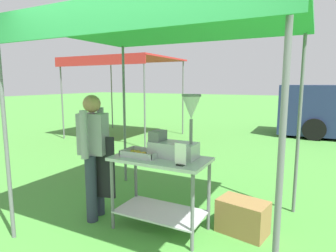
% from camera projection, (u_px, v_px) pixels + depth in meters
% --- Properties ---
extents(ground_plane, '(70.00, 70.00, 0.00)m').
position_uv_depth(ground_plane, '(258.00, 147.00, 7.94)').
color(ground_plane, '#478E38').
extents(stall_canopy, '(3.01, 2.39, 2.42)m').
position_uv_depth(stall_canopy, '(164.00, 31.00, 3.22)').
color(stall_canopy, slate).
rests_on(stall_canopy, ground).
extents(donut_cart, '(1.14, 0.61, 0.89)m').
position_uv_depth(donut_cart, '(160.00, 179.00, 3.39)').
color(donut_cart, '#B7B7BC').
rests_on(donut_cart, ground).
extents(donut_tray, '(0.46, 0.30, 0.07)m').
position_uv_depth(donut_tray, '(142.00, 154.00, 3.43)').
color(donut_tray, '#B7B7BC').
rests_on(donut_tray, donut_cart).
extents(donut_fryer, '(0.61, 0.28, 0.74)m').
position_uv_depth(donut_fryer, '(177.00, 137.00, 3.32)').
color(donut_fryer, '#B7B7BC').
rests_on(donut_fryer, donut_cart).
extents(menu_sign, '(0.13, 0.05, 0.24)m').
position_uv_depth(menu_sign, '(180.00, 156.00, 3.01)').
color(menu_sign, black).
rests_on(menu_sign, donut_cart).
extents(vendor, '(0.47, 0.54, 1.61)m').
position_uv_depth(vendor, '(94.00, 151.00, 3.65)').
color(vendor, '#2D3347').
rests_on(vendor, ground).
extents(supply_crate, '(0.61, 0.45, 0.40)m').
position_uv_depth(supply_crate, '(243.00, 217.00, 3.37)').
color(supply_crate, olive).
rests_on(supply_crate, ground).
extents(neighbour_tent, '(3.24, 2.67, 2.53)m').
position_uv_depth(neighbour_tent, '(123.00, 61.00, 9.12)').
color(neighbour_tent, slate).
rests_on(neighbour_tent, ground).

